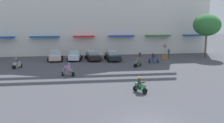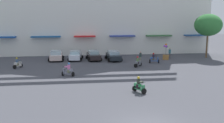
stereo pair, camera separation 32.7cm
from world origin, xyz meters
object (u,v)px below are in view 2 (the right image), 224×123
(parked_car_2, at_px, (94,55))
(balloon_vendor_cart, at_px, (166,55))
(scooter_rider_3, at_px, (68,71))
(plaza_tree_1, at_px, (208,25))
(scooter_rider_6, at_px, (154,59))
(scooter_rider_1, at_px, (139,86))
(scooter_rider_5, at_px, (138,62))
(parked_car_3, at_px, (113,56))
(pedestrian_2, at_px, (140,56))
(scooter_rider_0, at_px, (18,64))
(parked_car_0, at_px, (56,56))
(pedestrian_1, at_px, (170,53))
(parked_car_1, at_px, (76,55))

(parked_car_2, relative_size, balloon_vendor_cart, 1.72)
(scooter_rider_3, xyz_separation_m, balloon_vendor_cart, (14.78, 9.46, 0.16))
(plaza_tree_1, xyz_separation_m, scooter_rider_6, (-9.93, -3.70, -4.70))
(scooter_rider_3, relative_size, balloon_vendor_cart, 0.62)
(scooter_rider_1, height_order, scooter_rider_3, scooter_rider_3)
(scooter_rider_3, xyz_separation_m, scooter_rider_5, (9.12, 4.31, -0.05))
(parked_car_3, distance_m, pedestrian_2, 4.48)
(scooter_rider_0, distance_m, pedestrian_2, 17.08)
(pedestrian_2, height_order, balloon_vendor_cart, balloon_vendor_cart)
(parked_car_0, distance_m, scooter_rider_3, 10.99)
(parked_car_2, height_order, parked_car_3, parked_car_2)
(parked_car_3, bearing_deg, plaza_tree_1, 2.62)
(scooter_rider_6, relative_size, balloon_vendor_cart, 0.59)
(scooter_rider_6, xyz_separation_m, balloon_vendor_cart, (2.65, 2.61, 0.18))
(scooter_rider_1, bearing_deg, parked_car_0, 116.05)
(scooter_rider_3, relative_size, pedestrian_1, 0.94)
(parked_car_0, distance_m, pedestrian_2, 12.91)
(balloon_vendor_cart, bearing_deg, pedestrian_2, -154.44)
(parked_car_3, relative_size, scooter_rider_3, 2.90)
(scooter_rider_6, height_order, balloon_vendor_cart, balloon_vendor_cart)
(parked_car_3, xyz_separation_m, pedestrian_1, (9.31, 0.82, 0.21))
(plaza_tree_1, bearing_deg, scooter_rider_3, -154.45)
(parked_car_1, bearing_deg, pedestrian_2, -20.18)
(scooter_rider_3, bearing_deg, balloon_vendor_cart, 32.62)
(pedestrian_2, bearing_deg, pedestrian_1, 30.99)
(plaza_tree_1, height_order, parked_car_0, plaza_tree_1)
(scooter_rider_5, xyz_separation_m, pedestrian_2, (1.06, 2.94, 0.36))
(pedestrian_1, distance_m, pedestrian_2, 6.59)
(scooter_rider_3, height_order, scooter_rider_6, scooter_rider_3)
(plaza_tree_1, bearing_deg, pedestrian_1, 179.02)
(pedestrian_1, height_order, balloon_vendor_cart, balloon_vendor_cart)
(scooter_rider_6, bearing_deg, scooter_rider_3, -150.55)
(scooter_rider_5, relative_size, balloon_vendor_cart, 0.58)
(scooter_rider_3, distance_m, scooter_rider_6, 13.93)
(plaza_tree_1, height_order, scooter_rider_1, plaza_tree_1)
(scooter_rider_6, bearing_deg, scooter_rider_5, -139.89)
(scooter_rider_1, relative_size, pedestrian_1, 0.89)
(scooter_rider_1, bearing_deg, scooter_rider_6, 68.64)
(scooter_rider_1, xyz_separation_m, scooter_rider_6, (5.54, 14.17, 0.02))
(scooter_rider_5, bearing_deg, scooter_rider_0, 175.82)
(parked_car_2, relative_size, pedestrian_1, 2.61)
(scooter_rider_5, height_order, scooter_rider_6, scooter_rider_6)
(pedestrian_1, xyz_separation_m, balloon_vendor_cart, (-1.05, -1.19, -0.13))
(parked_car_3, height_order, scooter_rider_1, scooter_rider_1)
(pedestrian_1, xyz_separation_m, pedestrian_2, (-5.65, -3.39, 0.02))
(parked_car_1, xyz_separation_m, scooter_rider_5, (8.41, -6.42, -0.14))
(scooter_rider_1, xyz_separation_m, scooter_rider_5, (2.53, 11.63, -0.01))
(parked_car_1, distance_m, scooter_rider_6, 12.06)
(scooter_rider_5, relative_size, pedestrian_1, 0.88)
(scooter_rider_6, bearing_deg, balloon_vendor_cart, 44.59)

